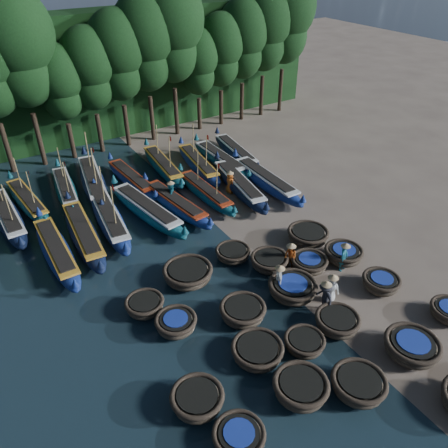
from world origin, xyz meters
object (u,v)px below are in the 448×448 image
fisherman_3 (324,296)px  fisherman_6 (230,182)px  long_boat_1 (57,251)px  long_boat_17 (236,152)px  coracle_22 (233,253)px  long_boat_9 (8,216)px  coracle_15 (176,323)px  long_boat_10 (28,201)px  coracle_7 (358,384)px  coracle_14 (381,282)px  long_boat_4 (147,209)px  long_boat_13 (132,179)px  coracle_10 (197,399)px  long_boat_15 (198,164)px  coracle_13 (337,322)px  long_boat_16 (221,159)px  fisherman_5 (171,193)px  coracle_12 (304,343)px  coracle_21 (188,273)px  coracle_6 (301,388)px  long_boat_6 (205,192)px  coracle_8 (412,347)px  coracle_19 (343,254)px  long_boat_12 (93,181)px  coracle_5 (239,437)px  fisherman_0 (331,288)px  fisherman_1 (344,256)px  coracle_24 (308,235)px  coracle_16 (243,311)px  long_boat_14 (163,165)px  fisherman_4 (279,279)px  coracle_17 (292,288)px  coracle_23 (269,261)px  long_boat_8 (266,180)px  long_boat_5 (175,203)px  coracle_18 (309,263)px  long_boat_11 (66,189)px  coracle_11 (257,351)px  long_boat_3 (109,218)px  fisherman_2 (290,256)px  long_boat_7 (239,185)px

fisherman_3 → fisherman_6: size_ratio=1.07×
long_boat_1 → long_boat_17: long_boat_1 is taller
coracle_22 → long_boat_9: (-9.79, 10.26, 0.17)m
coracle_15 → long_boat_10: 14.99m
coracle_7 → coracle_14: (5.40, 3.60, -0.01)m
long_boat_4 → long_boat_13: (0.81, 4.46, -0.07)m
coracle_10 → coracle_15: bearing=74.4°
long_boat_15 → long_boat_17: 3.60m
coracle_22 → long_boat_10: bearing=125.6°
coracle_13 → long_boat_16: 17.52m
fisherman_5 → fisherman_6: fisherman_5 is taller
coracle_12 → coracle_21: size_ratio=0.77×
coracle_6 → long_boat_6: long_boat_6 is taller
coracle_8 → coracle_19: bearing=70.4°
coracle_13 → long_boat_16: long_boat_16 is taller
coracle_14 → long_boat_12: size_ratio=0.27×
coracle_5 → fisherman_0: (7.76, 3.60, 0.45)m
long_boat_1 → fisherman_1: size_ratio=4.38×
long_boat_6 → coracle_12: bearing=-103.3°
coracle_24 → coracle_16: bearing=-155.4°
long_boat_15 → fisherman_3: long_boat_15 is taller
long_boat_6 → long_boat_9: (-11.81, 3.78, 0.06)m
coracle_8 → coracle_10: 9.28m
coracle_16 → long_boat_4: bearing=90.9°
coracle_12 → long_boat_14: long_boat_14 is taller
coracle_5 → coracle_15: (0.55, 5.88, 0.06)m
coracle_19 → fisherman_4: size_ratio=1.36×
coracle_16 → long_boat_6: (4.11, 10.50, 0.01)m
coracle_17 → fisherman_0: size_ratio=1.57×
fisherman_6 → coracle_17: bearing=160.4°
coracle_13 → coracle_23: (0.05, 5.10, -0.01)m
long_boat_8 → coracle_7: bearing=-113.1°
long_boat_10 → fisherman_5: (8.13, -4.55, 0.33)m
long_boat_5 → long_boat_10: long_boat_10 is taller
coracle_18 → long_boat_10: bearing=127.7°
long_boat_11 → long_boat_16: long_boat_11 is taller
long_boat_11 → long_boat_16: 11.46m
coracle_15 → coracle_21: (2.06, 2.69, 0.04)m
coracle_23 → coracle_11: bearing=-132.0°
long_boat_6 → long_boat_11: 9.50m
long_boat_3 → long_boat_10: bearing=133.4°
coracle_17 → fisherman_2: size_ratio=1.56×
long_boat_17 → coracle_22: bearing=-117.0°
coracle_21 → long_boat_8: size_ratio=0.31×
coracle_7 → coracle_19: size_ratio=1.07×
long_boat_13 → coracle_23: bearing=-82.4°
coracle_5 → long_boat_10: size_ratio=0.29×
coracle_6 → coracle_22: (2.51, 8.57, -0.11)m
coracle_5 → fisherman_2: fisherman_2 is taller
long_boat_7 → long_boat_14: (-3.13, 5.55, -0.03)m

